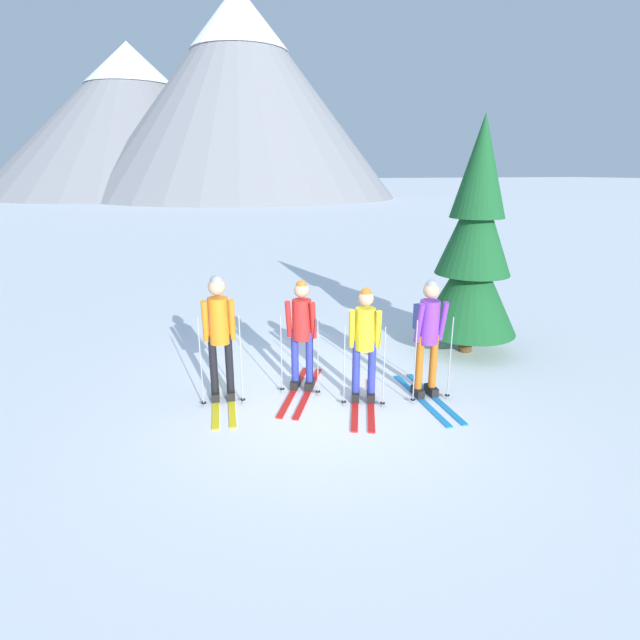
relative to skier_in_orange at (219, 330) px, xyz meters
name	(u,v)px	position (x,y,z in m)	size (l,w,h in m)	color
ground_plane	(322,396)	(1.39, -0.33, -1.04)	(400.00, 400.00, 0.00)	white
skier_in_orange	(219,330)	(0.00, 0.00, 0.00)	(0.61, 1.58, 1.83)	yellow
skier_in_red	(302,332)	(1.18, -0.02, -0.14)	(1.10, 1.70, 1.68)	red
skier_in_yellow	(365,339)	(1.91, -0.65, -0.12)	(0.92, 1.63, 1.66)	red
skier_in_purple	(428,332)	(2.82, -0.78, -0.06)	(0.61, 1.71, 1.74)	#1E84D1
pine_tree_near	(474,250)	(4.45, 0.65, 0.81)	(1.68, 1.68, 4.06)	#51381E
mountain_ridge_distant	(188,107)	(3.90, 60.98, 9.63)	(50.00, 47.61, 23.04)	gray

